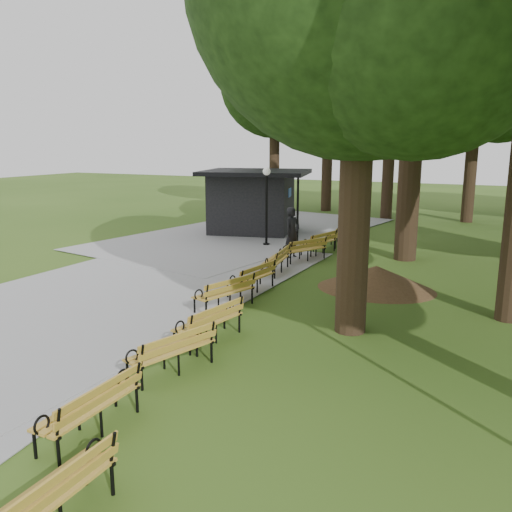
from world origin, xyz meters
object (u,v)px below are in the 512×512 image
at_px(lamp_post, 267,190).
at_px(bench_1, 89,406).
at_px(bench_3, 208,322).
at_px(bench_2, 171,350).
at_px(dirt_mound, 376,277).
at_px(bench_8, 318,243).
at_px(person, 292,233).
at_px(bench_6, 275,260).
at_px(bench_4, 224,292).
at_px(kiosk, 252,202).
at_px(bench_5, 251,278).
at_px(lawn_tree_2, 419,22).
at_px(bench_9, 336,235).
at_px(bench_0, 45,497).
at_px(bench_7, 304,249).

relative_size(lamp_post, bench_1, 1.71).
bearing_deg(bench_3, bench_2, 16.98).
bearing_deg(dirt_mound, bench_3, -112.23).
distance_m(lamp_post, bench_8, 3.19).
height_order(person, bench_2, person).
xyz_separation_m(bench_3, bench_6, (-1.11, 6.25, 0.00)).
bearing_deg(bench_4, kiosk, -139.75).
xyz_separation_m(lamp_post, bench_5, (2.52, -6.69, -1.89)).
bearing_deg(bench_1, lawn_tree_2, 172.48).
distance_m(lamp_post, bench_4, 8.92).
bearing_deg(person, bench_9, 5.54).
xyz_separation_m(person, lamp_post, (-1.88, 1.83, 1.37)).
xyz_separation_m(bench_3, bench_4, (-0.79, 2.16, 0.00)).
height_order(bench_2, bench_9, same).
xyz_separation_m(kiosk, bench_6, (4.22, -6.98, -1.05)).
bearing_deg(bench_8, bench_0, 22.87).
relative_size(bench_1, bench_2, 1.00).
relative_size(bench_7, bench_9, 1.00).
height_order(lamp_post, lawn_tree_2, lawn_tree_2).
distance_m(lamp_post, bench_2, 12.83).
bearing_deg(bench_2, bench_9, -158.53).
bearing_deg(bench_6, dirt_mound, 74.15).
relative_size(bench_0, bench_1, 1.00).
height_order(kiosk, bench_6, kiosk).
distance_m(bench_3, bench_8, 9.91).
bearing_deg(lawn_tree_2, bench_8, -173.25).
height_order(lamp_post, bench_3, lamp_post).
height_order(person, kiosk, kiosk).
bearing_deg(bench_8, bench_2, 20.06).
xyz_separation_m(bench_0, bench_6, (-2.45, 12.05, 0.00)).
height_order(bench_4, bench_5, same).
relative_size(bench_2, bench_5, 1.00).
height_order(dirt_mound, bench_9, bench_9).
bearing_deg(kiosk, bench_8, -49.86).
relative_size(kiosk, bench_5, 2.50).
height_order(bench_8, bench_9, same).
bearing_deg(person, bench_4, -155.33).
bearing_deg(bench_5, kiosk, -145.75).
relative_size(kiosk, bench_3, 2.50).
relative_size(bench_1, bench_5, 1.00).
height_order(bench_3, bench_4, same).
relative_size(bench_0, bench_5, 1.00).
distance_m(bench_0, bench_4, 8.25).
bearing_deg(bench_7, bench_3, 33.77).
bearing_deg(dirt_mound, bench_7, 141.07).
bearing_deg(kiosk, bench_4, -80.78).
height_order(bench_0, bench_7, same).
bearing_deg(kiosk, lawn_tree_2, -34.13).
distance_m(bench_6, lawn_tree_2, 9.44).
relative_size(bench_0, bench_3, 1.00).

